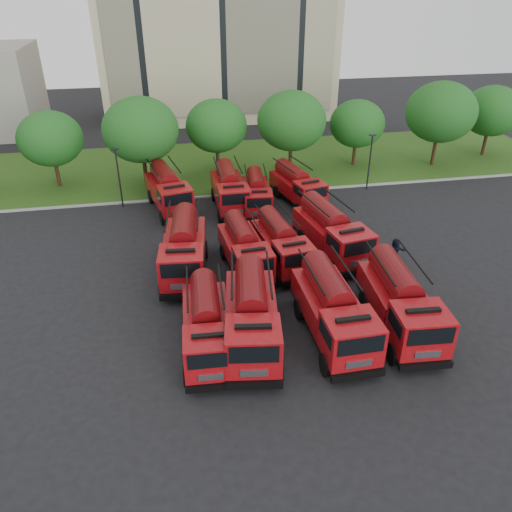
{
  "coord_description": "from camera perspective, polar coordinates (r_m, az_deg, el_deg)",
  "views": [
    {
      "loc": [
        -6.0,
        -23.37,
        17.45
      ],
      "look_at": [
        -0.96,
        3.61,
        1.8
      ],
      "focal_mm": 35.0,
      "sensor_mm": 36.0,
      "label": 1
    }
  ],
  "objects": [
    {
      "name": "firefighter_3",
      "position": [
        29.03,
        16.33,
        -8.7
      ],
      "size": [
        1.37,
        1.32,
        1.95
      ],
      "primitive_type": "imported",
      "rotation": [
        0.0,
        0.0,
        3.87
      ],
      "color": "black",
      "rests_on": "ground"
    },
    {
      "name": "fire_truck_6",
      "position": [
        33.64,
        2.91,
        1.46
      ],
      "size": [
        3.16,
        7.04,
        3.1
      ],
      "rotation": [
        0.0,
        0.0,
        0.12
      ],
      "color": "black",
      "rests_on": "ground"
    },
    {
      "name": "tree_2",
      "position": [
        46.52,
        -13.06,
        13.88
      ],
      "size": [
        6.72,
        6.72,
        8.22
      ],
      "color": "#382314",
      "rests_on": "ground"
    },
    {
      "name": "tree_1",
      "position": [
        49.16,
        -22.45,
        12.29
      ],
      "size": [
        5.71,
        5.71,
        6.98
      ],
      "color": "#382314",
      "rests_on": "ground"
    },
    {
      "name": "ground",
      "position": [
        29.78,
        3.11,
        -6.24
      ],
      "size": [
        140.0,
        140.0,
        0.0
      ],
      "primitive_type": "plane",
      "color": "black",
      "rests_on": "ground"
    },
    {
      "name": "firefighter_2",
      "position": [
        27.46,
        15.31,
        -11.06
      ],
      "size": [
        0.52,
        0.89,
        1.48
      ],
      "primitive_type": "imported",
      "rotation": [
        0.0,
        0.0,
        1.6
      ],
      "color": "#AE1D0D",
      "rests_on": "ground"
    },
    {
      "name": "fire_truck_1",
      "position": [
        26.32,
        -0.52,
        -6.83
      ],
      "size": [
        3.79,
        8.12,
        3.56
      ],
      "rotation": [
        0.0,
        0.0,
        -0.15
      ],
      "color": "black",
      "rests_on": "ground"
    },
    {
      "name": "firefighter_4",
      "position": [
        29.67,
        0.39,
        -6.35
      ],
      "size": [
        1.09,
        1.0,
        1.87
      ],
      "primitive_type": "imported",
      "rotation": [
        0.0,
        0.0,
        2.57
      ],
      "color": "black",
      "rests_on": "ground"
    },
    {
      "name": "fire_truck_10",
      "position": [
        41.68,
        0.05,
        7.15
      ],
      "size": [
        2.95,
        6.63,
        2.92
      ],
      "rotation": [
        0.0,
        0.0,
        -0.12
      ],
      "color": "black",
      "rests_on": "ground"
    },
    {
      "name": "tree_3",
      "position": [
        49.32,
        -4.55,
        14.6
      ],
      "size": [
        5.88,
        5.88,
        7.19
      ],
      "color": "#382314",
      "rests_on": "ground"
    },
    {
      "name": "firefighter_5",
      "position": [
        35.72,
        15.37,
        -0.73
      ],
      "size": [
        1.86,
        1.29,
        1.84
      ],
      "primitive_type": "imported",
      "rotation": [
        0.0,
        0.0,
        2.78
      ],
      "color": "black",
      "rests_on": "ground"
    },
    {
      "name": "lawn",
      "position": [
        52.69,
        -3.5,
        10.36
      ],
      "size": [
        70.0,
        16.0,
        0.12
      ],
      "primitive_type": "cube",
      "color": "#264A13",
      "rests_on": "ground"
    },
    {
      "name": "fire_truck_4",
      "position": [
        32.8,
        -8.23,
        0.84
      ],
      "size": [
        3.51,
        8.07,
        3.56
      ],
      "rotation": [
        0.0,
        0.0,
        -0.1
      ],
      "color": "black",
      "rests_on": "ground"
    },
    {
      "name": "tree_4",
      "position": [
        48.97,
        4.09,
        15.16
      ],
      "size": [
        6.55,
        6.55,
        8.01
      ],
      "color": "#382314",
      "rests_on": "ground"
    },
    {
      "name": "apartment_building",
      "position": [
        71.93,
        -4.62,
        25.66
      ],
      "size": [
        30.0,
        14.18,
        25.0
      ],
      "color": "tan",
      "rests_on": "ground"
    },
    {
      "name": "fire_truck_8",
      "position": [
        42.41,
        -9.99,
        7.43
      ],
      "size": [
        3.94,
        7.76,
        3.37
      ],
      "rotation": [
        0.0,
        0.0,
        0.2
      ],
      "color": "black",
      "rests_on": "ground"
    },
    {
      "name": "lamp_post_0",
      "position": [
        43.29,
        -15.44,
        8.97
      ],
      "size": [
        0.6,
        0.25,
        5.11
      ],
      "color": "black",
      "rests_on": "ground"
    },
    {
      "name": "tree_5",
      "position": [
        52.25,
        11.49,
        14.6
      ],
      "size": [
        5.46,
        5.46,
        6.68
      ],
      "color": "#382314",
      "rests_on": "ground"
    },
    {
      "name": "tree_6",
      "position": [
        54.14,
        20.4,
        15.16
      ],
      "size": [
        6.89,
        6.89,
        8.42
      ],
      "color": "#382314",
      "rests_on": "ground"
    },
    {
      "name": "firefighter_1",
      "position": [
        26.55,
        10.15,
        -11.98
      ],
      "size": [
        0.87,
        0.75,
        1.57
      ],
      "primitive_type": "imported",
      "rotation": [
        0.0,
        0.0,
        -0.53
      ],
      "color": "black",
      "rests_on": "ground"
    },
    {
      "name": "fire_truck_2",
      "position": [
        27.08,
        8.81,
        -6.08
      ],
      "size": [
        2.96,
        7.83,
        3.54
      ],
      "rotation": [
        0.0,
        0.0,
        0.01
      ],
      "color": "black",
      "rests_on": "ground"
    },
    {
      "name": "curb",
      "position": [
        45.18,
        -2.15,
        7.05
      ],
      "size": [
        70.0,
        0.3,
        0.14
      ],
      "primitive_type": "cube",
      "color": "gray",
      "rests_on": "ground"
    },
    {
      "name": "fire_truck_3",
      "position": [
        28.46,
        16.18,
        -5.05
      ],
      "size": [
        3.31,
        7.98,
        3.55
      ],
      "rotation": [
        0.0,
        0.0,
        -0.07
      ],
      "color": "black",
      "rests_on": "ground"
    },
    {
      "name": "fire_truck_11",
      "position": [
        43.3,
        4.72,
        8.03
      ],
      "size": [
        3.75,
        7.07,
        3.06
      ],
      "rotation": [
        0.0,
        0.0,
        0.23
      ],
      "color": "black",
      "rests_on": "ground"
    },
    {
      "name": "fire_truck_0",
      "position": [
        26.12,
        -5.65,
        -7.85
      ],
      "size": [
        2.85,
        7.1,
        3.18
      ],
      "rotation": [
        0.0,
        0.0,
        -0.05
      ],
      "color": "black",
      "rests_on": "ground"
    },
    {
      "name": "firefighter_0",
      "position": [
        27.49,
        16.43,
        -11.2
      ],
      "size": [
        0.75,
        0.74,
        1.67
      ],
      "primitive_type": "imported",
      "rotation": [
        0.0,
        0.0,
        0.75
      ],
      "color": "#AE1D0D",
      "rests_on": "ground"
    },
    {
      "name": "fire_truck_9",
      "position": [
        42.08,
        -3.03,
        7.62
      ],
      "size": [
        2.7,
        7.3,
        3.32
      ],
      "rotation": [
        0.0,
        0.0,
        0.0
      ],
      "color": "black",
      "rests_on": "ground"
    },
    {
      "name": "fire_truck_5",
      "position": [
        32.98,
        -1.32,
        0.86
      ],
      "size": [
        2.93,
        6.95,
        3.09
      ],
      "rotation": [
        0.0,
        0.0,
        0.08
      ],
      "color": "black",
      "rests_on": "ground"
    },
    {
      "name": "tree_7",
      "position": [
        59.66,
        25.37,
        14.74
      ],
      "size": [
        6.05,
        6.05,
        7.39
      ],
      "color": "#382314",
      "rests_on": "ground"
    },
    {
      "name": "fire_truck_7",
      "position": [
        35.11,
        8.62,
        2.79
      ],
      "size": [
        3.93,
        8.02,
        3.5
      ],
      "rotation": [
        0.0,
        0.0,
        0.17
      ],
      "color": "black",
      "rests_on": "ground"
    },
    {
      "name": "lamp_post_1",
      "position": [
        46.71,
        12.9,
        10.79
      ],
      "size": [
        0.6,
        0.25,
        5.11
      ],
      "color": "black",
      "rests_on": "ground"
    }
  ]
}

